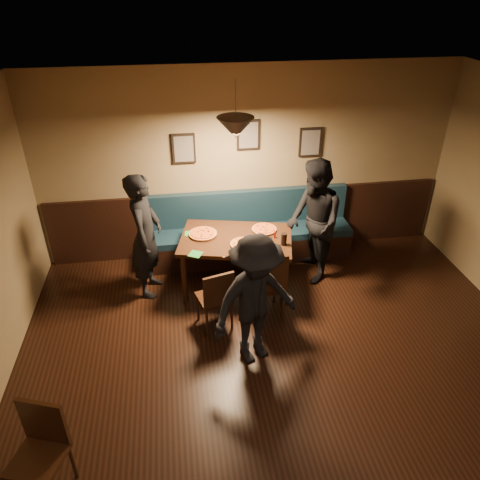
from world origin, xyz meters
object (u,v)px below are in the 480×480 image
Objects in this scene: dining_table at (236,262)px; diner_right at (314,222)px; booth_bench at (250,229)px; chair_near_right at (265,282)px; diner_front at (256,301)px; cafe_chair_far at (37,459)px; chair_near_left at (214,297)px; diner_left at (146,236)px; soda_glass at (284,239)px; tabasco_bottle at (275,234)px.

dining_table is 1.19m from diner_right.
booth_bench is at bearing 78.53° from dining_table.
diner_front is (-0.26, -0.72, 0.30)m from chair_near_right.
dining_table is 3.34m from cafe_chair_far.
dining_table is 0.85m from chair_near_left.
diner_left is at bearing -157.75° from booth_bench.
chair_near_right is (0.27, -0.65, 0.10)m from dining_table.
chair_near_left is (-0.38, -0.76, 0.04)m from dining_table.
chair_near_right reaches higher than dining_table.
chair_near_right is 0.82m from diner_front.
chair_near_left is 1.16m from soda_glass.
dining_table is at bearing -114.48° from booth_bench.
chair_near_right is at bearing -105.41° from diner_left.
diner_right is 15.53× the size of tabasco_bottle.
diner_left is 10.57× the size of soda_glass.
dining_table is at bearing -107.10° from cafe_chair_far.
chair_near_right is 0.62m from soda_glass.
diner_left reaches higher than cafe_chair_far.
diner_right reaches higher than diner_left.
diner_front is at bearing -129.25° from diner_left.
soda_glass is 1.44× the size of tabasco_bottle.
cafe_chair_far is (-2.27, -2.02, -0.04)m from chair_near_right.
soda_glass is (0.96, 0.50, 0.43)m from chair_near_left.
booth_bench is 1.34m from chair_near_right.
diner_front is at bearing -72.35° from chair_near_left.
soda_glass is at bearing 47.60° from chair_near_right.
diner_left is 1.91× the size of cafe_chair_far.
tabasco_bottle is at bearing -77.85° from diner_right.
booth_bench reaches higher than tabasco_bottle.
diner_front is 1.38m from tabasco_bottle.
soda_glass reaches higher than tabasco_bottle.
soda_glass is at bearing -11.17° from dining_table.
diner_left is (-1.17, 0.09, 0.47)m from dining_table.
diner_left is (-0.79, 0.85, 0.43)m from chair_near_left.
diner_left reaches higher than dining_table.
chair_near_left is 2.50m from cafe_chair_far.
tabasco_bottle is (-0.58, -0.17, -0.04)m from diner_right.
booth_bench is 0.77m from dining_table.
diner_front is at bearing -127.28° from cafe_chair_far.
chair_near_left is 1.19m from tabasco_bottle.
chair_near_right is 1.09× the size of cafe_chair_far.
chair_near_right is 3.04m from cafe_chair_far.
cafe_chair_far is at bearing -142.29° from chair_near_right.
diner_right is 10.77× the size of soda_glass.
soda_glass is at bearing 40.34° from diner_front.
chair_near_right is at bearing -118.61° from cafe_chair_far.
diner_right is at bearing 35.19° from soda_glass.
cafe_chair_far is at bearing -124.54° from booth_bench.
chair_near_left is at bearing -125.41° from diner_left.
diner_left reaches higher than booth_bench.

